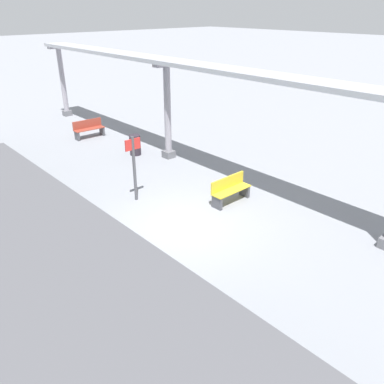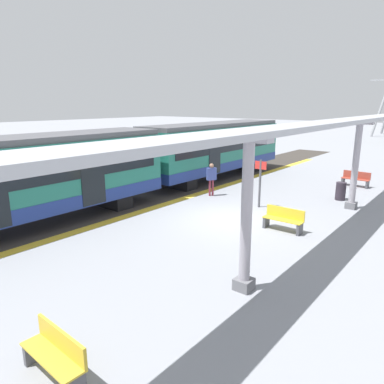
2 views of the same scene
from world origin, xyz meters
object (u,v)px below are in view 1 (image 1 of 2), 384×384
(canopy_pillar_fourth, at_px, (63,82))
(canopy_pillar_third, at_px, (168,112))
(bench_mid_platform, at_px, (89,129))
(trash_bin, at_px, (135,145))
(passenger_waiting_near_edge, at_px, (42,194))
(platform_info_sign, at_px, (134,163))
(bench_far_end, at_px, (230,189))

(canopy_pillar_fourth, bearing_deg, canopy_pillar_third, -90.00)
(canopy_pillar_third, height_order, canopy_pillar_fourth, same)
(canopy_pillar_third, height_order, bench_mid_platform, canopy_pillar_third)
(canopy_pillar_fourth, distance_m, trash_bin, 8.53)
(passenger_waiting_near_edge, bearing_deg, platform_info_sign, -6.24)
(bench_mid_platform, bearing_deg, bench_far_end, -90.12)
(bench_far_end, bearing_deg, canopy_pillar_third, 76.09)
(bench_mid_platform, height_order, passenger_waiting_near_edge, passenger_waiting_near_edge)
(bench_mid_platform, relative_size, platform_info_sign, 0.69)
(trash_bin, relative_size, passenger_waiting_near_edge, 0.52)
(canopy_pillar_third, height_order, trash_bin, canopy_pillar_third)
(passenger_waiting_near_edge, bearing_deg, canopy_pillar_third, 18.37)
(bench_mid_platform, xyz_separation_m, passenger_waiting_near_edge, (-5.20, -6.97, 0.61))
(canopy_pillar_third, bearing_deg, trash_bin, 124.81)
(bench_mid_platform, height_order, platform_info_sign, platform_info_sign)
(platform_info_sign, bearing_deg, bench_mid_platform, 72.88)
(bench_far_end, relative_size, platform_info_sign, 0.68)
(canopy_pillar_third, distance_m, trash_bin, 2.15)
(bench_mid_platform, bearing_deg, canopy_pillar_fourth, 76.59)
(passenger_waiting_near_edge, bearing_deg, bench_far_end, -26.04)
(bench_mid_platform, distance_m, passenger_waiting_near_edge, 8.71)
(bench_far_end, xyz_separation_m, platform_info_sign, (-2.23, 2.21, 0.89))
(trash_bin, bearing_deg, bench_mid_platform, 94.15)
(bench_far_end, height_order, trash_bin, trash_bin)
(bench_mid_platform, distance_m, trash_bin, 3.63)
(bench_far_end, height_order, platform_info_sign, platform_info_sign)
(trash_bin, height_order, passenger_waiting_near_edge, passenger_waiting_near_edge)
(trash_bin, relative_size, platform_info_sign, 0.40)
(canopy_pillar_third, height_order, platform_info_sign, canopy_pillar_third)
(canopy_pillar_third, bearing_deg, canopy_pillar_fourth, 90.00)
(canopy_pillar_third, xyz_separation_m, canopy_pillar_fourth, (0.00, 9.59, 0.00))
(canopy_pillar_third, xyz_separation_m, passenger_waiting_near_edge, (-6.32, -2.10, -0.92))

